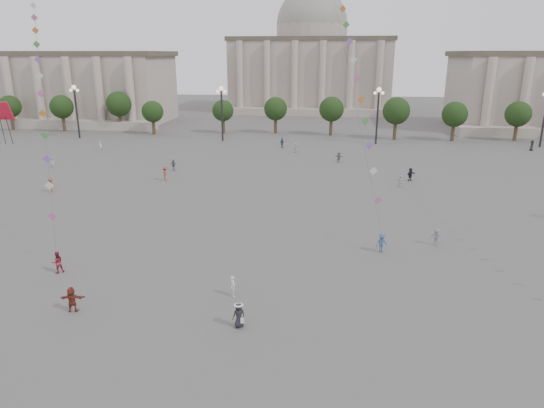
# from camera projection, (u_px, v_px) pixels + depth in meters

# --- Properties ---
(ground) EXTENTS (360.00, 360.00, 0.00)m
(ground) POSITION_uv_depth(u_px,v_px,m) (224.00, 350.00, 28.46)
(ground) COLOR #4F4C4A
(ground) RESTS_ON ground
(hall_west) EXTENTS (84.00, 26.22, 17.20)m
(hall_west) POSITION_uv_depth(u_px,v_px,m) (10.00, 87.00, 123.12)
(hall_west) COLOR #A4988A
(hall_west) RESTS_ON ground
(hall_central) EXTENTS (48.30, 34.30, 35.50)m
(hall_central) POSITION_uv_depth(u_px,v_px,m) (311.00, 62.00, 146.80)
(hall_central) COLOR #A4988A
(hall_central) RESTS_ON ground
(tree_row) EXTENTS (137.12, 5.12, 8.00)m
(tree_row) POSITION_uv_depth(u_px,v_px,m) (301.00, 110.00, 100.84)
(tree_row) COLOR #38281C
(tree_row) RESTS_ON ground
(lamp_post_far_west) EXTENTS (2.00, 0.90, 10.65)m
(lamp_post_far_west) POSITION_uv_depth(u_px,v_px,m) (75.00, 102.00, 97.53)
(lamp_post_far_west) COLOR #262628
(lamp_post_far_west) RESTS_ON ground
(lamp_post_mid_west) EXTENTS (2.00, 0.90, 10.65)m
(lamp_post_mid_west) POSITION_uv_depth(u_px,v_px,m) (222.00, 103.00, 94.29)
(lamp_post_mid_west) COLOR #262628
(lamp_post_mid_west) RESTS_ON ground
(lamp_post_mid_east) EXTENTS (2.00, 0.90, 10.65)m
(lamp_post_mid_east) POSITION_uv_depth(u_px,v_px,m) (378.00, 105.00, 91.05)
(lamp_post_mid_east) COLOR #262628
(lamp_post_mid_east) RESTS_ON ground
(person_crowd_0) EXTENTS (1.05, 1.10, 1.83)m
(person_crowd_0) POSITION_uv_depth(u_px,v_px,m) (282.00, 143.00, 89.09)
(person_crowd_0) COLOR #304E6C
(person_crowd_0) RESTS_ON ground
(person_crowd_1) EXTENTS (0.92, 0.84, 1.54)m
(person_crowd_1) POSITION_uv_depth(u_px,v_px,m) (53.00, 163.00, 73.75)
(person_crowd_1) COLOR white
(person_crowd_1) RESTS_ON ground
(person_crowd_2) EXTENTS (0.95, 1.32, 1.84)m
(person_crowd_2) POSITION_uv_depth(u_px,v_px,m) (51.00, 185.00, 60.62)
(person_crowd_2) COLOR brown
(person_crowd_2) RESTS_ON ground
(person_crowd_4) EXTENTS (1.49, 1.42, 1.69)m
(person_crowd_4) POSITION_uv_depth(u_px,v_px,m) (296.00, 148.00, 84.87)
(person_crowd_4) COLOR silver
(person_crowd_4) RESTS_ON ground
(person_crowd_6) EXTENTS (1.20, 0.93, 1.63)m
(person_crowd_6) POSITION_uv_depth(u_px,v_px,m) (436.00, 237.00, 43.80)
(person_crowd_6) COLOR slate
(person_crowd_6) RESTS_ON ground
(person_crowd_7) EXTENTS (1.45, 0.81, 1.49)m
(person_crowd_7) POSITION_uv_depth(u_px,v_px,m) (401.00, 181.00, 63.38)
(person_crowd_7) COLOR silver
(person_crowd_7) RESTS_ON ground
(person_crowd_9) EXTENTS (1.57, 1.54, 1.80)m
(person_crowd_9) POSITION_uv_depth(u_px,v_px,m) (410.00, 174.00, 66.03)
(person_crowd_9) COLOR black
(person_crowd_9) RESTS_ON ground
(person_crowd_10) EXTENTS (0.48, 0.71, 1.91)m
(person_crowd_10) POSITION_uv_depth(u_px,v_px,m) (101.00, 147.00, 84.91)
(person_crowd_10) COLOR silver
(person_crowd_10) RESTS_ON ground
(person_crowd_12) EXTENTS (1.52, 1.18, 1.61)m
(person_crowd_12) POSITION_uv_depth(u_px,v_px,m) (339.00, 157.00, 77.51)
(person_crowd_12) COLOR slate
(person_crowd_12) RESTS_ON ground
(person_crowd_13) EXTENTS (0.57, 0.67, 1.55)m
(person_crowd_13) POSITION_uv_depth(u_px,v_px,m) (233.00, 286.00, 34.62)
(person_crowd_13) COLOR silver
(person_crowd_13) RESTS_ON ground
(person_crowd_16) EXTENTS (1.03, 0.61, 1.64)m
(person_crowd_16) POSITION_uv_depth(u_px,v_px,m) (173.00, 165.00, 72.00)
(person_crowd_16) COLOR slate
(person_crowd_16) RESTS_ON ground
(person_crowd_17) EXTENTS (0.93, 1.36, 1.94)m
(person_crowd_17) POSITION_uv_depth(u_px,v_px,m) (165.00, 174.00, 66.17)
(person_crowd_17) COLOR brown
(person_crowd_17) RESTS_ON ground
(person_crowd_19) EXTENTS (1.08, 1.10, 1.91)m
(person_crowd_19) POSITION_uv_depth(u_px,v_px,m) (532.00, 145.00, 86.48)
(person_crowd_19) COLOR #242228
(person_crowd_19) RESTS_ON ground
(tourist_2) EXTENTS (1.72, 0.79, 1.78)m
(tourist_2) POSITION_uv_depth(u_px,v_px,m) (72.00, 299.00, 32.51)
(tourist_2) COLOR maroon
(tourist_2) RESTS_ON ground
(kite_flyer_0) EXTENTS (1.10, 1.07, 1.79)m
(kite_flyer_0) POSITION_uv_depth(u_px,v_px,m) (57.00, 262.00, 38.30)
(kite_flyer_0) COLOR maroon
(kite_flyer_0) RESTS_ON ground
(kite_flyer_1) EXTENTS (1.28, 1.06, 1.72)m
(kite_flyer_1) POSITION_uv_depth(u_px,v_px,m) (382.00, 243.00, 42.27)
(kite_flyer_1) COLOR #355278
(kite_flyer_1) RESTS_ON ground
(hat_person) EXTENTS (0.98, 0.89, 1.69)m
(hat_person) POSITION_uv_depth(u_px,v_px,m) (239.00, 315.00, 30.64)
(hat_person) COLOR black
(hat_person) RESTS_ON ground
(kite_train_west) EXTENTS (25.40, 43.70, 62.64)m
(kite_train_west) POSITION_uv_depth(u_px,v_px,m) (35.00, 17.00, 56.34)
(kite_train_west) COLOR #3F3F3F
(kite_train_west) RESTS_ON ground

